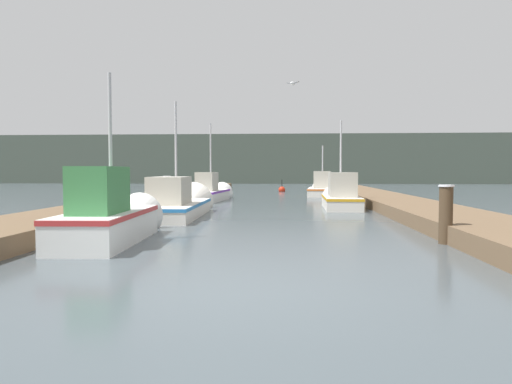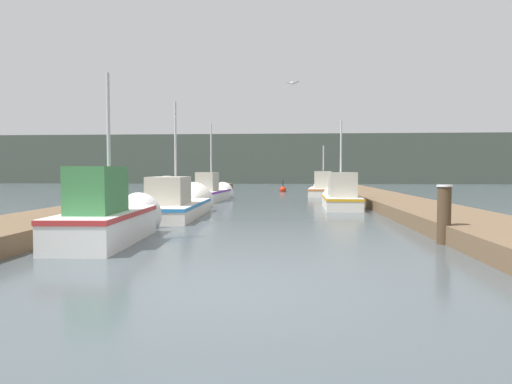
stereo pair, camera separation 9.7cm
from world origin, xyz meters
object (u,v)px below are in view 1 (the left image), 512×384
Objects in this scene: fishing_boat_0 at (113,217)px; mooring_piling_0 at (446,214)px; fishing_boat_3 at (212,192)px; fishing_boat_2 at (340,197)px; mooring_piling_3 at (83,210)px; fishing_boat_4 at (323,189)px; mooring_piling_1 at (208,184)px; mooring_piling_2 at (167,192)px; channel_buoy at (282,190)px; fishing_boat_1 at (180,204)px; seagull_lead at (293,83)px.

mooring_piling_0 is (7.36, -0.03, 0.11)m from fishing_boat_0.
fishing_boat_2 is at bearing -31.58° from fishing_boat_3.
fishing_boat_4 is at bearing 67.49° from mooring_piling_3.
fishing_boat_2 is 9.76m from fishing_boat_4.
fishing_boat_0 is 13.99m from fishing_boat_3.
mooring_piling_1 is (-1.12, 19.31, 0.15)m from fishing_boat_0.
mooring_piling_2 is 1.36× the size of channel_buoy.
fishing_boat_1 is 1.40× the size of fishing_boat_2.
fishing_boat_0 is 9.85m from seagull_lead.
fishing_boat_0 is 4.51× the size of channel_buoy.
fishing_boat_3 is 5.39m from mooring_piling_2.
fishing_boat_4 is 19.31m from mooring_piling_0.
fishing_boat_2 is 0.89× the size of fishing_boat_4.
fishing_boat_3 is 4.22× the size of mooring_piling_0.
fishing_boat_1 is 13.16m from mooring_piling_1.
mooring_piling_3 is at bearing -130.21° from fishing_boat_2.
seagull_lead is (4.17, 7.75, 4.41)m from fishing_boat_0.
mooring_piling_2 is (-1.03, 8.70, 0.15)m from fishing_boat_0.
fishing_boat_1 is 9.59m from mooring_piling_0.
mooring_piling_3 is (-8.58, 1.19, -0.07)m from mooring_piling_0.
fishing_boat_3 reaches higher than fishing_boat_2.
mooring_piling_0 is 12.11m from mooring_piling_2.
fishing_boat_1 is at bearing -85.22° from fishing_boat_3.
seagull_lead is (5.29, -11.56, 4.26)m from mooring_piling_1.
fishing_boat_3 is 8.19m from fishing_boat_4.
fishing_boat_1 is 5.65× the size of mooring_piling_3.
mooring_piling_1 is at bearing 106.09° from fishing_boat_3.
channel_buoy is 1.86× the size of seagull_lead.
fishing_boat_3 is 8.76m from seagull_lead.
fishing_boat_0 reaches higher than channel_buoy.
mooring_piling_2 reaches higher than channel_buoy.
fishing_boat_0 is at bearing -121.69° from fishing_boat_2.
mooring_piling_3 is at bearing -106.03° from fishing_boat_1.
fishing_boat_0 reaches higher than mooring_piling_2.
fishing_boat_2 is 4.60× the size of channel_buoy.
mooring_piling_1 is 1.35× the size of channel_buoy.
seagull_lead is at bearing 59.13° from fishing_boat_0.
fishing_boat_3 is at bearing 88.94° from fishing_boat_1.
fishing_boat_0 is at bearing -92.37° from fishing_boat_1.
mooring_piling_0 is 21.12m from mooring_piling_1.
mooring_piling_1 is at bearing 89.70° from mooring_piling_3.
mooring_piling_1 is at bearing 142.52° from seagull_lead.
channel_buoy is (4.68, 15.30, -0.54)m from mooring_piling_2.
fishing_boat_2 is 3.39× the size of mooring_piling_2.
mooring_piling_0 is at bearing -7.90° from mooring_piling_3.
channel_buoy is at bearing 77.01° from fishing_boat_1.
channel_buoy is (-3.71, 24.03, -0.50)m from mooring_piling_0.
fishing_boat_0 is 3.33× the size of mooring_piling_1.
fishing_boat_3 is at bearing 87.40° from fishing_boat_0.
mooring_piling_0 is at bearing -66.32° from mooring_piling_1.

